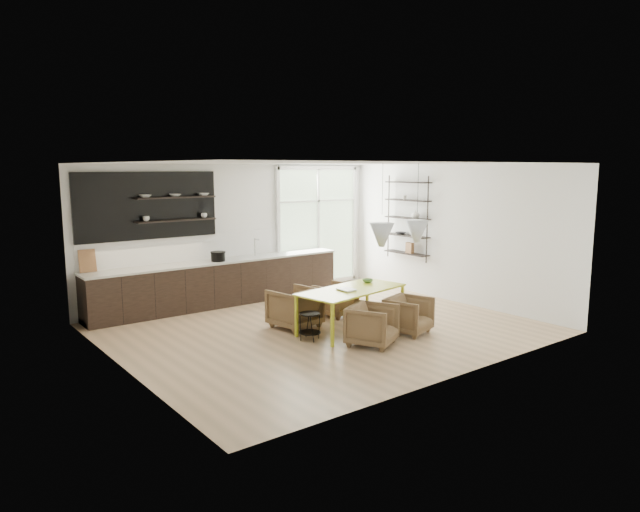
% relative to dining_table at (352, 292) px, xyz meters
% --- Properties ---
extents(room, '(7.02, 6.01, 2.91)m').
position_rel_dining_table_xyz_m(room, '(0.23, 1.49, 0.78)').
color(room, tan).
rests_on(room, ground).
extents(kitchen_run, '(5.54, 0.69, 2.75)m').
position_rel_dining_table_xyz_m(kitchen_run, '(-1.04, 3.08, -0.08)').
color(kitchen_run, black).
rests_on(kitchen_run, ground).
extents(right_shelving, '(0.26, 1.22, 1.90)m').
position_rel_dining_table_xyz_m(right_shelving, '(3.01, 1.57, 0.97)').
color(right_shelving, black).
rests_on(right_shelving, ground).
extents(dining_table, '(2.13, 1.22, 0.73)m').
position_rel_dining_table_xyz_m(dining_table, '(0.00, 0.00, 0.00)').
color(dining_table, gold).
rests_on(dining_table, ground).
extents(armchair_back_left, '(0.88, 0.90, 0.72)m').
position_rel_dining_table_xyz_m(armchair_back_left, '(-0.70, 0.74, -0.32)').
color(armchair_back_left, brown).
rests_on(armchair_back_left, ground).
extents(armchair_back_right, '(0.80, 0.81, 0.62)m').
position_rel_dining_table_xyz_m(armchair_back_right, '(0.40, 0.95, -0.37)').
color(armchair_back_right, brown).
rests_on(armchair_back_right, ground).
extents(armchair_front_left, '(0.96, 0.97, 0.66)m').
position_rel_dining_table_xyz_m(armchair_front_left, '(-0.30, -0.87, -0.35)').
color(armchair_front_left, brown).
rests_on(armchair_front_left, ground).
extents(armchair_front_right, '(0.86, 0.87, 0.64)m').
position_rel_dining_table_xyz_m(armchair_front_right, '(0.64, -0.76, -0.36)').
color(armchair_front_right, brown).
rests_on(armchair_front_right, ground).
extents(wire_stool, '(0.36, 0.36, 0.46)m').
position_rel_dining_table_xyz_m(wire_stool, '(-0.94, -0.04, -0.39)').
color(wire_stool, black).
rests_on(wire_stool, ground).
extents(table_book, '(0.23, 0.31, 0.03)m').
position_rel_dining_table_xyz_m(table_book, '(-0.27, -0.04, 0.06)').
color(table_book, white).
rests_on(table_book, dining_table).
extents(table_bowl, '(0.25, 0.25, 0.06)m').
position_rel_dining_table_xyz_m(table_bowl, '(0.60, 0.25, 0.08)').
color(table_bowl, '#548049').
rests_on(table_bowl, dining_table).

